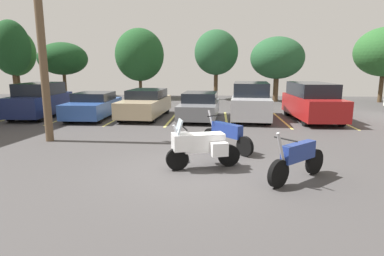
{
  "coord_description": "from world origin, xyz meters",
  "views": [
    {
      "loc": [
        0.66,
        -8.29,
        2.79
      ],
      "look_at": [
        -0.16,
        1.97,
        0.78
      ],
      "focal_mm": 29.98,
      "sensor_mm": 36.0,
      "label": 1
    }
  ],
  "objects_px": {
    "motorcycle_third": "(226,134)",
    "car_grey": "(200,106)",
    "motorcycle_touring": "(200,145)",
    "car_tan": "(146,104)",
    "utility_pole": "(41,39)",
    "car_navy": "(40,100)",
    "car_silver": "(251,101)",
    "car_blue": "(93,106)",
    "car_red": "(312,102)",
    "motorcycle_second": "(298,159)"
  },
  "relations": [
    {
      "from": "motorcycle_touring",
      "to": "utility_pole",
      "type": "bearing_deg",
      "value": 154.1
    },
    {
      "from": "car_silver",
      "to": "motorcycle_touring",
      "type": "bearing_deg",
      "value": -104.32
    },
    {
      "from": "motorcycle_third",
      "to": "car_silver",
      "type": "relative_size",
      "value": 0.37
    },
    {
      "from": "car_blue",
      "to": "car_grey",
      "type": "distance_m",
      "value": 5.7
    },
    {
      "from": "car_blue",
      "to": "utility_pole",
      "type": "distance_m",
      "value": 6.11
    },
    {
      "from": "car_blue",
      "to": "motorcycle_third",
      "type": "bearing_deg",
      "value": -41.74
    },
    {
      "from": "motorcycle_third",
      "to": "motorcycle_second",
      "type": "bearing_deg",
      "value": -58.19
    },
    {
      "from": "utility_pole",
      "to": "car_tan",
      "type": "bearing_deg",
      "value": 68.01
    },
    {
      "from": "car_tan",
      "to": "car_silver",
      "type": "bearing_deg",
      "value": -0.67
    },
    {
      "from": "car_silver",
      "to": "utility_pole",
      "type": "bearing_deg",
      "value": -144.25
    },
    {
      "from": "car_navy",
      "to": "car_tan",
      "type": "xyz_separation_m",
      "value": [
        5.75,
        0.41,
        -0.17
      ]
    },
    {
      "from": "motorcycle_second",
      "to": "motorcycle_third",
      "type": "relative_size",
      "value": 0.94
    },
    {
      "from": "car_tan",
      "to": "car_red",
      "type": "xyz_separation_m",
      "value": [
        8.77,
        -0.26,
        0.22
      ]
    },
    {
      "from": "car_tan",
      "to": "car_navy",
      "type": "bearing_deg",
      "value": -175.93
    },
    {
      "from": "motorcycle_third",
      "to": "car_grey",
      "type": "bearing_deg",
      "value": 100.96
    },
    {
      "from": "motorcycle_touring",
      "to": "car_blue",
      "type": "distance_m",
      "value": 10.21
    },
    {
      "from": "motorcycle_third",
      "to": "car_grey",
      "type": "relative_size",
      "value": 0.4
    },
    {
      "from": "motorcycle_second",
      "to": "motorcycle_third",
      "type": "bearing_deg",
      "value": 121.81
    },
    {
      "from": "car_tan",
      "to": "motorcycle_third",
      "type": "bearing_deg",
      "value": -57.95
    },
    {
      "from": "motorcycle_touring",
      "to": "car_red",
      "type": "relative_size",
      "value": 0.41
    },
    {
      "from": "car_blue",
      "to": "car_red",
      "type": "height_order",
      "value": "car_red"
    },
    {
      "from": "motorcycle_touring",
      "to": "motorcycle_second",
      "type": "distance_m",
      "value": 2.54
    },
    {
      "from": "utility_pole",
      "to": "motorcycle_touring",
      "type": "bearing_deg",
      "value": -25.9
    },
    {
      "from": "car_blue",
      "to": "motorcycle_touring",
      "type": "bearing_deg",
      "value": -52.7
    },
    {
      "from": "motorcycle_touring",
      "to": "car_tan",
      "type": "bearing_deg",
      "value": 111.8
    },
    {
      "from": "motorcycle_third",
      "to": "utility_pole",
      "type": "relative_size",
      "value": 0.25
    },
    {
      "from": "motorcycle_third",
      "to": "car_grey",
      "type": "xyz_separation_m",
      "value": [
        -1.24,
        6.41,
        0.12
      ]
    },
    {
      "from": "motorcycle_third",
      "to": "car_navy",
      "type": "bearing_deg",
      "value": 147.58
    },
    {
      "from": "car_silver",
      "to": "car_navy",
      "type": "bearing_deg",
      "value": -178.28
    },
    {
      "from": "car_navy",
      "to": "car_grey",
      "type": "relative_size",
      "value": 1.0
    },
    {
      "from": "motorcycle_second",
      "to": "car_red",
      "type": "height_order",
      "value": "car_red"
    },
    {
      "from": "motorcycle_second",
      "to": "car_blue",
      "type": "xyz_separation_m",
      "value": [
        -8.6,
        8.87,
        0.13
      ]
    },
    {
      "from": "motorcycle_touring",
      "to": "car_tan",
      "type": "height_order",
      "value": "car_tan"
    },
    {
      "from": "car_grey",
      "to": "utility_pole",
      "type": "xyz_separation_m",
      "value": [
        -5.34,
        -5.51,
        3.04
      ]
    },
    {
      "from": "utility_pole",
      "to": "car_silver",
      "type": "bearing_deg",
      "value": 35.75
    },
    {
      "from": "utility_pole",
      "to": "motorcycle_third",
      "type": "bearing_deg",
      "value": -7.78
    },
    {
      "from": "motorcycle_third",
      "to": "car_navy",
      "type": "relative_size",
      "value": 0.4
    },
    {
      "from": "motorcycle_third",
      "to": "car_tan",
      "type": "height_order",
      "value": "car_tan"
    },
    {
      "from": "car_red",
      "to": "motorcycle_third",
      "type": "bearing_deg",
      "value": -125.05
    },
    {
      "from": "car_silver",
      "to": "car_blue",
      "type": "bearing_deg",
      "value": -176.7
    },
    {
      "from": "motorcycle_touring",
      "to": "utility_pole",
      "type": "height_order",
      "value": "utility_pole"
    },
    {
      "from": "car_grey",
      "to": "car_silver",
      "type": "height_order",
      "value": "car_silver"
    },
    {
      "from": "motorcycle_touring",
      "to": "car_silver",
      "type": "distance_m",
      "value": 8.88
    },
    {
      "from": "car_red",
      "to": "utility_pole",
      "type": "xyz_separation_m",
      "value": [
        -11.13,
        -5.58,
        2.76
      ]
    },
    {
      "from": "car_navy",
      "to": "utility_pole",
      "type": "bearing_deg",
      "value": -58.02
    },
    {
      "from": "car_tan",
      "to": "car_grey",
      "type": "height_order",
      "value": "car_tan"
    },
    {
      "from": "car_silver",
      "to": "utility_pole",
      "type": "xyz_separation_m",
      "value": [
        -8.02,
        -5.77,
        2.78
      ]
    },
    {
      "from": "car_navy",
      "to": "motorcycle_second",
      "type": "bearing_deg",
      "value": -37.77
    },
    {
      "from": "car_navy",
      "to": "car_silver",
      "type": "xyz_separation_m",
      "value": [
        11.41,
        0.34,
        0.02
      ]
    },
    {
      "from": "car_blue",
      "to": "car_tan",
      "type": "xyz_separation_m",
      "value": [
        2.72,
        0.55,
        0.07
      ]
    }
  ]
}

